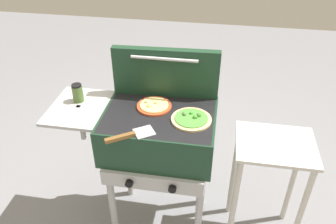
# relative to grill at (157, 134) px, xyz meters

# --- Properties ---
(ground_plane) EXTENTS (8.00, 8.00, 0.00)m
(ground_plane) POSITION_rel_grill_xyz_m (0.01, 0.00, -0.76)
(ground_plane) COLOR gray
(grill) EXTENTS (0.96, 0.53, 0.90)m
(grill) POSITION_rel_grill_xyz_m (0.00, 0.00, 0.00)
(grill) COLOR #193823
(grill) RESTS_ON ground_plane
(grill_lid_open) EXTENTS (0.63, 0.09, 0.30)m
(grill_lid_open) POSITION_rel_grill_xyz_m (0.01, 0.22, 0.30)
(grill_lid_open) COLOR #193823
(grill_lid_open) RESTS_ON grill
(pizza_cheese) EXTENTS (0.20, 0.20, 0.03)m
(pizza_cheese) POSITION_rel_grill_xyz_m (-0.03, 0.07, 0.15)
(pizza_cheese) COLOR #C64723
(pizza_cheese) RESTS_ON grill
(pizza_veggie) EXTENTS (0.22, 0.22, 0.04)m
(pizza_veggie) POSITION_rel_grill_xyz_m (0.20, -0.02, 0.15)
(pizza_veggie) COLOR #E0C17F
(pizza_veggie) RESTS_ON grill
(sauce_jar) EXTENTS (0.06, 0.06, 0.11)m
(sauce_jar) POSITION_rel_grill_xyz_m (-0.48, 0.06, 0.20)
(sauce_jar) COLOR #4C6B2D
(sauce_jar) RESTS_ON grill
(spatula) EXTENTS (0.25, 0.19, 0.02)m
(spatula) POSITION_rel_grill_xyz_m (-0.10, -0.22, 0.15)
(spatula) COLOR #B7BABF
(spatula) RESTS_ON grill
(prep_table) EXTENTS (0.44, 0.36, 0.78)m
(prep_table) POSITION_rel_grill_xyz_m (0.67, 0.00, -0.20)
(prep_table) COLOR beige
(prep_table) RESTS_ON ground_plane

